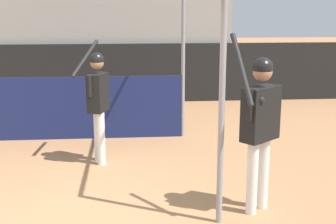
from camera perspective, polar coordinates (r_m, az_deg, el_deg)
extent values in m
cube|color=black|center=(12.00, -7.71, 4.67)|extent=(24.00, 0.12, 1.49)
cube|color=#9E9E99|center=(13.95, -7.44, 10.07)|extent=(6.50, 4.00, 3.54)
cube|color=maroon|center=(12.73, -19.03, 8.17)|extent=(0.45, 0.40, 0.10)
cube|color=maroon|center=(12.89, -18.91, 9.26)|extent=(0.45, 0.06, 0.40)
cube|color=maroon|center=(12.61, -16.58, 8.30)|extent=(0.45, 0.40, 0.10)
cube|color=maroon|center=(12.77, -16.49, 9.39)|extent=(0.45, 0.06, 0.40)
cube|color=maroon|center=(12.51, -14.09, 8.41)|extent=(0.45, 0.40, 0.10)
cube|color=maroon|center=(12.67, -14.02, 9.52)|extent=(0.45, 0.06, 0.40)
cube|color=maroon|center=(12.44, -11.56, 8.51)|extent=(0.45, 0.40, 0.10)
cube|color=maroon|center=(12.60, -11.51, 9.62)|extent=(0.45, 0.06, 0.40)
cube|color=maroon|center=(12.38, -9.00, 8.60)|extent=(0.45, 0.40, 0.10)
cube|color=maroon|center=(12.55, -8.98, 9.71)|extent=(0.45, 0.06, 0.40)
cube|color=maroon|center=(12.36, -6.43, 8.67)|extent=(0.45, 0.40, 0.10)
cube|color=maroon|center=(12.52, -6.44, 9.78)|extent=(0.45, 0.06, 0.40)
cube|color=maroon|center=(12.36, -3.85, 8.72)|extent=(0.45, 0.40, 0.10)
cube|color=maroon|center=(12.52, -3.88, 9.83)|extent=(0.45, 0.06, 0.40)
cube|color=maroon|center=(12.38, -1.28, 8.75)|extent=(0.45, 0.40, 0.10)
cube|color=maroon|center=(12.54, -1.33, 9.86)|extent=(0.45, 0.06, 0.40)
cube|color=maroon|center=(12.43, 1.29, 8.77)|extent=(0.45, 0.40, 0.10)
cube|color=maroon|center=(12.59, 1.20, 9.87)|extent=(0.45, 0.06, 0.40)
cube|color=maroon|center=(12.50, 3.82, 8.77)|extent=(0.45, 0.40, 0.10)
cube|color=maroon|center=(12.66, 3.72, 9.86)|extent=(0.45, 0.06, 0.40)
cube|color=maroon|center=(13.48, -18.34, 10.16)|extent=(0.45, 0.40, 0.10)
cube|color=maroon|center=(13.65, -18.24, 11.16)|extent=(0.45, 0.06, 0.40)
cube|color=maroon|center=(13.37, -16.01, 10.29)|extent=(0.45, 0.40, 0.10)
cube|color=maroon|center=(13.54, -15.93, 11.30)|extent=(0.45, 0.06, 0.40)
cube|color=maroon|center=(13.28, -13.64, 10.41)|extent=(0.45, 0.40, 0.10)
cube|color=maroon|center=(13.45, -13.58, 11.43)|extent=(0.45, 0.06, 0.40)
cube|color=maroon|center=(13.21, -11.25, 10.52)|extent=(0.45, 0.40, 0.10)
cube|color=maroon|center=(13.38, -11.21, 11.53)|extent=(0.45, 0.06, 0.40)
cube|color=maroon|center=(13.16, -8.83, 10.60)|extent=(0.45, 0.40, 0.10)
cube|color=maroon|center=(13.33, -8.81, 11.62)|extent=(0.45, 0.06, 0.40)
cube|color=maroon|center=(13.13, -6.39, 10.67)|extent=(0.45, 0.40, 0.10)
cube|color=maroon|center=(13.31, -6.40, 11.69)|extent=(0.45, 0.06, 0.40)
cube|color=maroon|center=(13.13, -3.95, 10.72)|extent=(0.45, 0.40, 0.10)
cube|color=maroon|center=(13.31, -3.98, 11.74)|extent=(0.45, 0.06, 0.40)
cube|color=maroon|center=(13.15, -1.51, 10.75)|extent=(0.45, 0.40, 0.10)
cube|color=maroon|center=(13.33, -1.56, 11.76)|extent=(0.45, 0.06, 0.40)
cube|color=maroon|center=(13.20, 0.92, 10.76)|extent=(0.45, 0.40, 0.10)
cube|color=maroon|center=(13.37, 0.84, 11.77)|extent=(0.45, 0.06, 0.40)
cube|color=maroon|center=(13.26, 3.32, 10.75)|extent=(0.45, 0.40, 0.10)
cube|color=maroon|center=(13.43, 3.23, 11.76)|extent=(0.45, 0.06, 0.40)
cube|color=maroon|center=(14.26, -17.72, 11.93)|extent=(0.45, 0.40, 0.10)
cube|color=maroon|center=(14.43, -17.62, 12.86)|extent=(0.45, 0.06, 0.40)
cube|color=maroon|center=(14.15, -15.50, 12.07)|extent=(0.45, 0.40, 0.10)
cube|color=maroon|center=(14.32, -15.42, 13.00)|extent=(0.45, 0.06, 0.40)
cube|color=maroon|center=(14.06, -13.24, 12.19)|extent=(0.45, 0.40, 0.10)
cube|color=maroon|center=(14.24, -13.19, 13.13)|extent=(0.45, 0.06, 0.40)
cube|color=maroon|center=(13.99, -10.96, 12.29)|extent=(0.45, 0.40, 0.10)
cube|color=maroon|center=(14.17, -10.93, 13.23)|extent=(0.45, 0.06, 0.40)
cube|color=maroon|center=(13.95, -8.66, 12.38)|extent=(0.45, 0.40, 0.10)
cube|color=maroon|center=(14.13, -8.65, 13.32)|extent=(0.45, 0.06, 0.40)
cube|color=maroon|center=(13.92, -6.35, 12.44)|extent=(0.45, 0.40, 0.10)
cube|color=maroon|center=(14.10, -6.36, 13.38)|extent=(0.45, 0.06, 0.40)
cube|color=maroon|center=(13.92, -4.03, 12.49)|extent=(0.45, 0.40, 0.10)
cube|color=maroon|center=(14.10, -4.06, 13.43)|extent=(0.45, 0.06, 0.40)
cube|color=maroon|center=(13.94, -1.72, 12.52)|extent=(0.45, 0.40, 0.10)
cube|color=maroon|center=(14.12, -1.77, 13.45)|extent=(0.45, 0.06, 0.40)
cube|color=maroon|center=(13.98, 0.59, 12.52)|extent=(0.45, 0.40, 0.10)
cube|color=maroon|center=(14.16, 0.52, 13.46)|extent=(0.45, 0.06, 0.40)
cube|color=maroon|center=(14.05, 2.87, 12.51)|extent=(0.45, 0.40, 0.10)
cube|color=maroon|center=(14.22, 2.79, 13.44)|extent=(0.45, 0.06, 0.40)
cylinder|color=gray|center=(5.11, 6.61, 2.40)|extent=(0.07, 0.07, 3.05)
cylinder|color=gray|center=(8.67, 1.85, 6.82)|extent=(0.07, 0.07, 3.05)
cube|color=navy|center=(8.81, -11.40, 0.46)|extent=(3.99, 0.03, 1.17)
cylinder|color=white|center=(7.36, -8.18, -3.25)|extent=(0.17, 0.17, 0.84)
cylinder|color=white|center=(7.56, -8.51, -2.81)|extent=(0.17, 0.17, 0.84)
cube|color=black|center=(7.30, -8.53, 2.36)|extent=(0.34, 0.45, 0.59)
sphere|color=#A37556|center=(7.23, -8.66, 5.95)|extent=(0.21, 0.21, 0.21)
sphere|color=black|center=(7.22, -8.67, 6.32)|extent=(0.22, 0.22, 0.22)
cylinder|color=black|center=(7.10, -9.52, 3.12)|extent=(0.09, 0.09, 0.33)
cylinder|color=black|center=(7.48, -8.23, 3.67)|extent=(0.09, 0.09, 0.33)
cylinder|color=black|center=(7.56, -10.07, 6.47)|extent=(0.41, 0.68, 0.55)
sphere|color=black|center=(7.40, -7.70, 4.47)|extent=(0.08, 0.08, 0.08)
cylinder|color=white|center=(5.86, 11.55, -7.35)|extent=(0.18, 0.18, 0.90)
cylinder|color=white|center=(5.69, 10.22, -7.92)|extent=(0.18, 0.18, 0.90)
cube|color=black|center=(5.55, 11.23, -0.20)|extent=(0.53, 0.48, 0.64)
sphere|color=#A37556|center=(5.46, 11.46, 4.81)|extent=(0.22, 0.22, 0.22)
sphere|color=black|center=(5.46, 11.48, 5.34)|extent=(0.24, 0.24, 0.24)
cylinder|color=black|center=(5.71, 13.16, 1.54)|extent=(0.10, 0.10, 0.35)
cylinder|color=black|center=(5.29, 9.99, 0.80)|extent=(0.10, 0.10, 0.35)
cylinder|color=black|center=(5.16, 8.98, 5.20)|extent=(0.19, 0.55, 0.75)
sphere|color=black|center=(5.34, 11.26, 1.44)|extent=(0.08, 0.08, 0.08)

